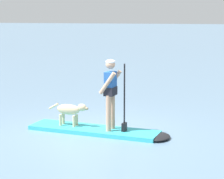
# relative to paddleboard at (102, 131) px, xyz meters

# --- Properties ---
(ground_plane) EXTENTS (400.00, 400.00, 0.00)m
(ground_plane) POSITION_rel_paddleboard_xyz_m (-0.23, -0.02, -0.05)
(ground_plane) COLOR slate
(paddleboard) EXTENTS (3.55, 1.07, 0.10)m
(paddleboard) POSITION_rel_paddleboard_xyz_m (0.00, 0.00, 0.00)
(paddleboard) COLOR #33B2BF
(paddleboard) RESTS_ON ground_plane
(person_paddler) EXTENTS (0.63, 0.51, 1.69)m
(person_paddler) POSITION_rel_paddleboard_xyz_m (0.23, 0.02, 1.03)
(person_paddler) COLOR tan
(person_paddler) RESTS_ON paddleboard
(dog) EXTENTS (1.09, 0.28, 0.58)m
(dog) POSITION_rel_paddleboard_xyz_m (-0.85, -0.08, 0.44)
(dog) COLOR #CCB78C
(dog) RESTS_ON paddleboard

